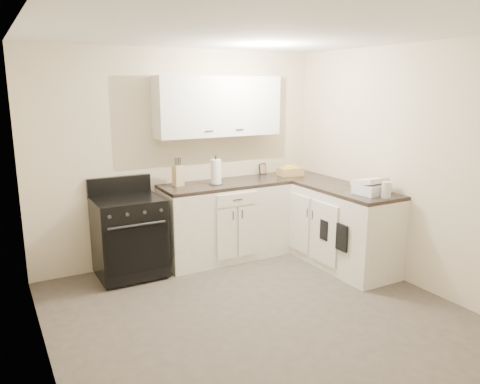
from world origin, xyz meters
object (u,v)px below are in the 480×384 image
knife_block (178,176)px  countertop_grill (371,189)px  wicker_basket (290,172)px  stove (129,237)px  paper_towel (216,172)px

knife_block → countertop_grill: 2.16m
wicker_basket → countertop_grill: bearing=-83.8°
stove → paper_towel: paper_towel is taller
paper_towel → knife_block: bearing=163.0°
paper_towel → countertop_grill: size_ratio=0.98×
stove → knife_block: bearing=11.2°
stove → wicker_basket: wicker_basket is taller
knife_block → paper_towel: paper_towel is taller
knife_block → wicker_basket: knife_block is taller
wicker_basket → countertop_grill: 1.31m
stove → paper_towel: bearing=-0.1°
stove → wicker_basket: (2.16, 0.03, 0.53)m
knife_block → countertop_grill: bearing=-49.6°
countertop_grill → paper_towel: bearing=129.2°
knife_block → wicker_basket: 1.52m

